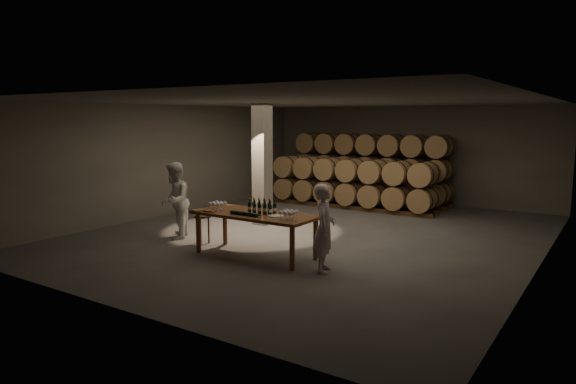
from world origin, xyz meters
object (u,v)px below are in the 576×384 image
Objects in this scene: tasting_table at (255,218)px; person_man at (324,228)px; bottle_cluster at (262,208)px; person_woman at (175,201)px; notebook_near at (210,211)px; stool at (203,220)px; plate at (276,216)px.

tasting_table is 1.59× the size of person_man.
bottle_cluster is (0.12, 0.07, 0.21)m from tasting_table.
bottle_cluster is 0.36× the size of person_man.
person_woman is (-2.65, 0.16, -0.10)m from bottle_cluster.
person_woman reaches higher than notebook_near.
person_man is (1.70, -0.15, 0.02)m from tasting_table.
person_man is at bearing -5.99° from stool.
person_woman is at bearing 174.90° from tasting_table.
bottle_cluster is at bearing -4.12° from stool.
tasting_table is 8.46× the size of plate.
bottle_cluster is 1.82m from stool.
person_woman is (-1.65, 0.60, -0.01)m from notebook_near.
notebook_near reaches higher than tasting_table.
bottle_cluster reaches higher than stool.
notebook_near is 1.76m from person_woman.
plate is at bearing -14.43° from bottle_cluster.
plate is 1.46m from notebook_near.
bottle_cluster is at bearing 29.96° from tasting_table.
tasting_table is at bearing 175.92° from plate.
person_woman is at bearing 175.08° from plate.
plate is 2.22m from stool.
person_woman reaches higher than plate.
plate is at bearing 50.35° from person_woman.
plate is (0.42, -0.11, -0.10)m from bottle_cluster.
notebook_near is at bearing -166.79° from plate.
person_man reaches higher than bottle_cluster.
tasting_table is 0.96m from notebook_near.
notebook_near is (-0.88, -0.37, 0.12)m from tasting_table.
person_man is at bearing -1.01° from notebook_near.
plate is at bearing 63.85° from person_man.
stool is at bearing 53.38° from person_woman.
person_man reaches higher than notebook_near.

